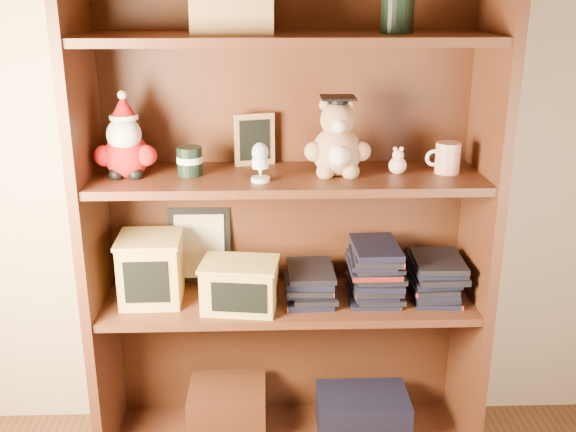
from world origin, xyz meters
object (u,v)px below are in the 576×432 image
Objects in this scene: bookcase at (287,223)px; teacher_mug at (447,158)px; treats_box at (151,268)px; grad_teddy_bear at (337,145)px.

bookcase is 0.52m from teacher_mug.
grad_teddy_bear is at bearing -0.63° from treats_box.
teacher_mug is at bearing 1.25° from grad_teddy_bear.
teacher_mug is 0.50× the size of treats_box.
grad_teddy_bear is 2.28× the size of teacher_mug.
bookcase reaches higher than teacher_mug.
bookcase is 15.51× the size of teacher_mug.
bookcase is at bearing 173.87° from teacher_mug.
bookcase is 0.30m from grad_teddy_bear.
grad_teddy_bear is at bearing -21.67° from bookcase.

